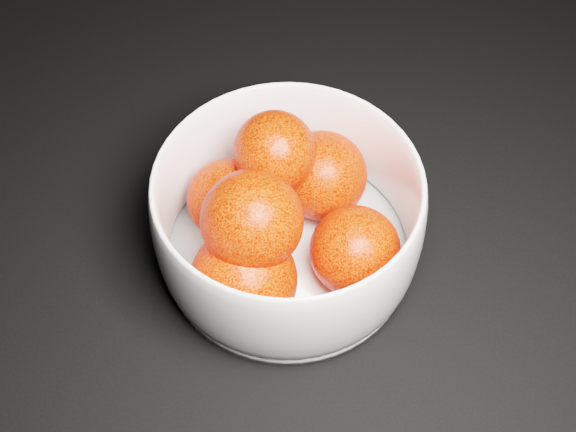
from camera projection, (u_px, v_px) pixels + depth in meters
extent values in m
cube|color=black|center=(521.00, 13.00, 0.76)|extent=(3.00, 3.00, 0.00)
cylinder|color=silver|center=(288.00, 252.00, 0.59)|extent=(0.18, 0.18, 0.01)
sphere|color=#FF2509|center=(322.00, 176.00, 0.59)|extent=(0.07, 0.07, 0.07)
sphere|color=#FF2509|center=(228.00, 200.00, 0.58)|extent=(0.06, 0.06, 0.06)
sphere|color=#FF2509|center=(244.00, 280.00, 0.54)|extent=(0.07, 0.07, 0.07)
sphere|color=#FF2509|center=(355.00, 251.00, 0.55)|extent=(0.06, 0.06, 0.06)
sphere|color=#FF2509|center=(275.00, 151.00, 0.55)|extent=(0.06, 0.06, 0.06)
sphere|color=#FF2509|center=(252.00, 221.00, 0.52)|extent=(0.07, 0.07, 0.07)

